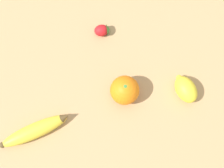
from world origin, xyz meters
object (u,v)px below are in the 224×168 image
at_px(banana, 35,130).
at_px(strawberry, 103,30).
at_px(orange, 125,90).
at_px(lemon, 186,89).

relative_size(banana, strawberry, 4.17).
height_order(orange, strawberry, orange).
bearing_deg(orange, banana, 16.23).
distance_m(banana, strawberry, 0.34).
bearing_deg(lemon, orange, -5.52).
xyz_separation_m(orange, strawberry, (0.04, -0.19, -0.02)).
distance_m(banana, orange, 0.26).
bearing_deg(strawberry, banana, -130.64).
xyz_separation_m(banana, orange, (-0.25, -0.07, 0.02)).
bearing_deg(lemon, banana, 7.73).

